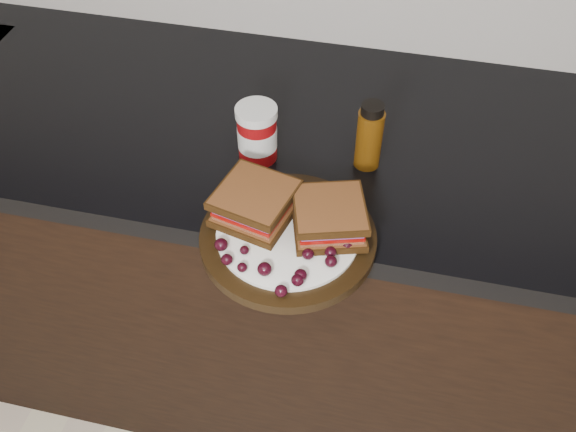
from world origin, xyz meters
name	(u,v)px	position (x,y,z in m)	size (l,w,h in m)	color
base_cabinets	(332,284)	(0.00, 1.70, 0.43)	(3.96, 0.58, 0.86)	black
countertop	(344,141)	(0.00, 1.70, 0.88)	(3.98, 0.60, 0.04)	black
plate	(288,238)	(-0.04, 1.41, 0.91)	(0.28, 0.28, 0.02)	black
sandwich_left	(255,203)	(-0.10, 1.44, 0.95)	(0.11, 0.11, 0.05)	brown
sandwich_right	(329,217)	(0.02, 1.43, 0.95)	(0.11, 0.11, 0.05)	brown
grape_0	(221,245)	(-0.14, 1.36, 0.93)	(0.02, 0.02, 0.02)	black
grape_1	(244,250)	(-0.10, 1.36, 0.93)	(0.01, 0.01, 0.01)	black
grape_2	(227,260)	(-0.12, 1.33, 0.93)	(0.02, 0.02, 0.02)	black
grape_3	(242,267)	(-0.09, 1.32, 0.93)	(0.02, 0.02, 0.01)	black
grape_4	(264,269)	(-0.06, 1.32, 0.93)	(0.02, 0.02, 0.02)	black
grape_5	(264,268)	(-0.06, 1.33, 0.93)	(0.02, 0.02, 0.02)	black
grape_6	(281,291)	(-0.03, 1.29, 0.93)	(0.02, 0.02, 0.02)	black
grape_7	(298,280)	(-0.01, 1.32, 0.93)	(0.02, 0.02, 0.02)	black
grape_8	(301,275)	(-0.01, 1.33, 0.93)	(0.02, 0.02, 0.02)	black
grape_9	(308,254)	(0.00, 1.37, 0.93)	(0.02, 0.02, 0.02)	black
grape_10	(331,261)	(0.03, 1.36, 0.93)	(0.02, 0.02, 0.02)	black
grape_11	(331,252)	(0.03, 1.38, 0.93)	(0.02, 0.02, 0.02)	black
grape_12	(347,245)	(0.05, 1.40, 0.93)	(0.02, 0.02, 0.02)	black
grape_13	(347,231)	(0.05, 1.43, 0.93)	(0.02, 0.02, 0.02)	black
grape_14	(341,217)	(0.03, 1.46, 0.93)	(0.01, 0.01, 0.01)	black
grape_15	(318,221)	(0.00, 1.44, 0.93)	(0.02, 0.02, 0.02)	black
grape_16	(261,203)	(-0.10, 1.46, 0.93)	(0.02, 0.02, 0.02)	black
grape_17	(255,202)	(-0.11, 1.45, 0.93)	(0.02, 0.02, 0.02)	black
grape_18	(239,213)	(-0.13, 1.43, 0.93)	(0.02, 0.02, 0.02)	black
grape_19	(243,216)	(-0.12, 1.42, 0.93)	(0.02, 0.02, 0.02)	black
grape_20	(254,230)	(-0.10, 1.40, 0.93)	(0.02, 0.02, 0.02)	black
grape_21	(271,215)	(-0.08, 1.43, 0.93)	(0.02, 0.02, 0.02)	black
grape_22	(247,217)	(-0.11, 1.42, 0.93)	(0.02, 0.02, 0.02)	black
grape_23	(234,208)	(-0.14, 1.44, 0.93)	(0.02, 0.02, 0.02)	black
condiment_jar	(257,133)	(-0.14, 1.60, 0.95)	(0.07, 0.07, 0.11)	maroon
oil_bottle	(369,135)	(0.05, 1.62, 0.96)	(0.05, 0.05, 0.13)	#4E2B07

